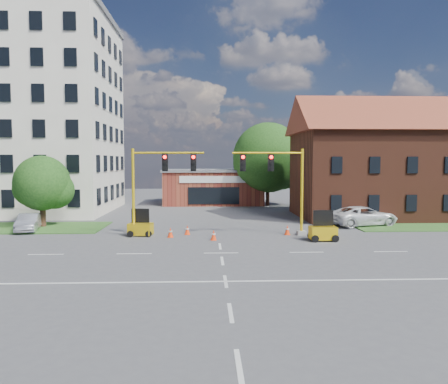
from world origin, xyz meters
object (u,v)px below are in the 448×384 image
(signal_mast_east, at_px, (279,181))
(pickup_white, at_px, (363,216))
(signal_mast_west, at_px, (157,181))
(trailer_west, at_px, (141,228))
(trailer_east, at_px, (323,232))

(signal_mast_east, distance_m, pickup_white, 9.36)
(signal_mast_west, height_order, trailer_west, signal_mast_west)
(signal_mast_east, bearing_deg, trailer_east, -41.78)
(signal_mast_west, bearing_deg, signal_mast_east, 0.00)
(signal_mast_east, relative_size, trailer_west, 3.32)
(trailer_west, xyz_separation_m, trailer_east, (12.48, -2.39, 0.03))
(trailer_east, bearing_deg, pickup_white, 52.27)
(trailer_west, bearing_deg, pickup_white, 22.15)
(trailer_east, height_order, pickup_white, trailer_east)
(trailer_east, xyz_separation_m, pickup_white, (5.11, 6.63, 0.19))
(trailer_west, xyz_separation_m, pickup_white, (17.59, 4.25, 0.22))
(trailer_east, distance_m, pickup_white, 8.38)
(signal_mast_west, height_order, pickup_white, signal_mast_west)
(signal_mast_west, bearing_deg, pickup_white, 14.75)
(trailer_west, height_order, pickup_white, trailer_west)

